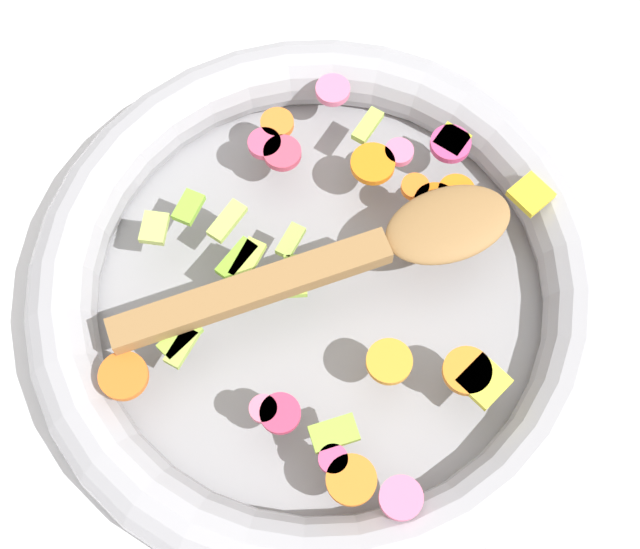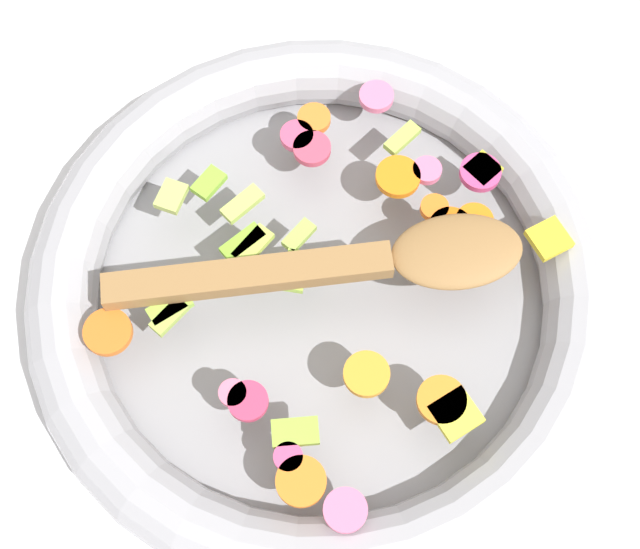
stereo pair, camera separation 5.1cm
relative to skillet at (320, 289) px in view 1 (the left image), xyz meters
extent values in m
plane|color=silver|center=(0.00, 0.00, -0.02)|extent=(4.00, 4.00, 0.00)
cylinder|color=gray|center=(0.00, 0.00, -0.02)|extent=(0.37, 0.37, 0.01)
torus|color=#9E9EA5|center=(0.00, 0.00, 0.00)|extent=(0.42, 0.42, 0.05)
cylinder|color=orange|center=(-0.08, -0.06, 0.03)|extent=(0.02, 0.02, 0.01)
cylinder|color=orange|center=(-0.05, -0.08, 0.03)|extent=(0.04, 0.04, 0.01)
cylinder|color=orange|center=(0.01, -0.12, 0.03)|extent=(0.03, 0.03, 0.01)
cylinder|color=orange|center=(-0.09, 0.08, 0.03)|extent=(0.03, 0.03, 0.01)
cylinder|color=orange|center=(-0.04, 0.07, 0.03)|extent=(0.04, 0.04, 0.01)
cylinder|color=orange|center=(0.00, 0.14, 0.03)|extent=(0.03, 0.03, 0.01)
cylinder|color=orange|center=(0.14, 0.05, 0.03)|extent=(0.05, 0.05, 0.01)
cylinder|color=orange|center=(-0.10, -0.05, 0.03)|extent=(0.03, 0.03, 0.01)
cylinder|color=orange|center=(-0.09, -0.04, 0.03)|extent=(0.04, 0.04, 0.01)
cube|color=#A2C04E|center=(0.10, 0.04, 0.03)|extent=(0.03, 0.03, 0.01)
cube|color=#8FB33B|center=(0.01, 0.11, 0.03)|extent=(0.03, 0.02, 0.01)
cube|color=#85C136|center=(0.08, -0.06, 0.03)|extent=(0.03, 0.03, 0.01)
cube|color=#B1CF54|center=(0.02, 0.00, 0.03)|extent=(0.03, 0.03, 0.01)
cube|color=#B5CB5F|center=(0.11, -0.05, 0.03)|extent=(0.02, 0.03, 0.01)
cube|color=#B4D04F|center=(0.05, -0.02, 0.03)|extent=(0.03, 0.03, 0.01)
cube|color=#9DBE50|center=(0.02, -0.03, 0.03)|extent=(0.02, 0.03, 0.01)
cube|color=#A7D449|center=(0.02, 0.00, 0.03)|extent=(0.02, 0.03, 0.01)
cube|color=#80C131|center=(0.06, -0.02, 0.03)|extent=(0.03, 0.03, 0.01)
cube|color=#B6D15A|center=(0.06, -0.05, 0.03)|extent=(0.03, 0.03, 0.01)
cube|color=#93C543|center=(0.10, 0.03, 0.03)|extent=(0.03, 0.03, 0.01)
cube|color=#AACF51|center=(-0.05, -0.11, 0.03)|extent=(0.03, 0.03, 0.01)
cylinder|color=#D1445F|center=(0.01, -0.10, 0.03)|extent=(0.04, 0.04, 0.01)
cylinder|color=#D34180|center=(-0.11, -0.09, 0.03)|extent=(0.04, 0.04, 0.01)
cylinder|color=pink|center=(-0.03, -0.14, 0.03)|extent=(0.03, 0.03, 0.01)
cylinder|color=pink|center=(-0.03, 0.16, 0.03)|extent=(0.04, 0.04, 0.01)
cylinder|color=#DE4B72|center=(0.03, -0.11, 0.03)|extent=(0.03, 0.03, 0.01)
cylinder|color=pink|center=(0.05, 0.09, 0.03)|extent=(0.03, 0.03, 0.01)
cylinder|color=#D1375D|center=(0.04, 0.09, 0.03)|extent=(0.03, 0.03, 0.01)
cylinder|color=pink|center=(-0.07, -0.09, 0.03)|extent=(0.03, 0.03, 0.01)
cylinder|color=#D6487A|center=(0.01, 0.13, 0.03)|extent=(0.02, 0.02, 0.01)
cube|color=yellow|center=(-0.11, -0.09, 0.03)|extent=(0.03, 0.03, 0.01)
cube|color=yellow|center=(-0.16, -0.04, 0.03)|extent=(0.03, 0.03, 0.01)
cube|color=yellow|center=(-0.09, 0.09, 0.03)|extent=(0.04, 0.04, 0.01)
cube|color=olive|center=(0.05, 0.01, 0.04)|extent=(0.19, 0.06, 0.01)
ellipsoid|color=olive|center=(-0.09, -0.02, 0.04)|extent=(0.10, 0.07, 0.01)
camera|label=1|loc=(0.03, 0.23, 0.59)|focal=50.00mm
camera|label=2|loc=(-0.02, 0.23, 0.59)|focal=50.00mm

